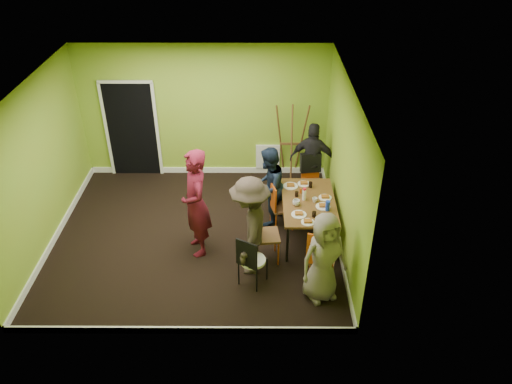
# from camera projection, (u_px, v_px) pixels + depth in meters

# --- Properties ---
(ground) EXTENTS (5.00, 5.00, 0.00)m
(ground) POSITION_uv_depth(u_px,v_px,m) (197.00, 236.00, 8.93)
(ground) COLOR black
(ground) RESTS_ON ground
(room_walls) EXTENTS (5.04, 4.54, 2.82)m
(room_walls) POSITION_uv_depth(u_px,v_px,m) (192.00, 188.00, 8.43)
(room_walls) COLOR #8CA92B
(room_walls) RESTS_ON ground
(dining_table) EXTENTS (0.90, 1.50, 0.75)m
(dining_table) POSITION_uv_depth(u_px,v_px,m) (309.00, 204.00, 8.55)
(dining_table) COLOR black
(dining_table) RESTS_ON ground
(chair_left_far) EXTENTS (0.47, 0.46, 0.91)m
(chair_left_far) POSITION_uv_depth(u_px,v_px,m) (278.00, 204.00, 8.87)
(chair_left_far) COLOR #CD5013
(chair_left_far) RESTS_ON ground
(chair_left_near) EXTENTS (0.48, 0.48, 1.04)m
(chair_left_near) POSITION_uv_depth(u_px,v_px,m) (261.00, 231.00, 8.08)
(chair_left_near) COLOR #CD5013
(chair_left_near) RESTS_ON ground
(chair_back_end) EXTENTS (0.45, 0.52, 0.96)m
(chair_back_end) POSITION_uv_depth(u_px,v_px,m) (311.00, 168.00, 9.61)
(chair_back_end) COLOR #CD5013
(chair_back_end) RESTS_ON ground
(chair_front_end) EXTENTS (0.53, 0.54, 1.06)m
(chair_front_end) POSITION_uv_depth(u_px,v_px,m) (321.00, 255.00, 7.56)
(chair_front_end) COLOR #CD5013
(chair_front_end) RESTS_ON ground
(chair_bentwood) EXTENTS (0.49, 0.49, 0.92)m
(chair_bentwood) POSITION_uv_depth(u_px,v_px,m) (251.00, 259.00, 7.61)
(chair_bentwood) COLOR black
(chair_bentwood) RESTS_ON ground
(easel) EXTENTS (0.68, 0.64, 1.70)m
(easel) POSITION_uv_depth(u_px,v_px,m) (291.00, 142.00, 10.17)
(easel) COLOR brown
(easel) RESTS_ON ground
(plate_near_left) EXTENTS (0.27, 0.27, 0.01)m
(plate_near_left) POSITION_uv_depth(u_px,v_px,m) (291.00, 186.00, 8.92)
(plate_near_left) COLOR white
(plate_near_left) RESTS_ON dining_table
(plate_near_right) EXTENTS (0.25, 0.25, 0.01)m
(plate_near_right) POSITION_uv_depth(u_px,v_px,m) (299.00, 214.00, 8.18)
(plate_near_right) COLOR white
(plate_near_right) RESTS_ON dining_table
(plate_far_back) EXTENTS (0.23, 0.23, 0.01)m
(plate_far_back) POSITION_uv_depth(u_px,v_px,m) (304.00, 184.00, 8.98)
(plate_far_back) COLOR white
(plate_far_back) RESTS_ON dining_table
(plate_far_front) EXTENTS (0.22, 0.22, 0.01)m
(plate_far_front) POSITION_uv_depth(u_px,v_px,m) (308.00, 222.00, 8.00)
(plate_far_front) COLOR white
(plate_far_front) RESTS_ON dining_table
(plate_wall_back) EXTENTS (0.23, 0.23, 0.01)m
(plate_wall_back) POSITION_uv_depth(u_px,v_px,m) (325.00, 198.00, 8.60)
(plate_wall_back) COLOR white
(plate_wall_back) RESTS_ON dining_table
(plate_wall_front) EXTENTS (0.24, 0.24, 0.01)m
(plate_wall_front) POSITION_uv_depth(u_px,v_px,m) (323.00, 207.00, 8.37)
(plate_wall_front) COLOR white
(plate_wall_front) RESTS_ON dining_table
(thermos) EXTENTS (0.06, 0.06, 0.20)m
(thermos) POSITION_uv_depth(u_px,v_px,m) (304.00, 195.00, 8.51)
(thermos) COLOR white
(thermos) RESTS_ON dining_table
(blue_bottle) EXTENTS (0.08, 0.08, 0.18)m
(blue_bottle) POSITION_uv_depth(u_px,v_px,m) (328.00, 206.00, 8.24)
(blue_bottle) COLOR #1937BD
(blue_bottle) RESTS_ON dining_table
(orange_bottle) EXTENTS (0.03, 0.03, 0.09)m
(orange_bottle) POSITION_uv_depth(u_px,v_px,m) (301.00, 191.00, 8.71)
(orange_bottle) COLOR #CD5013
(orange_bottle) RESTS_ON dining_table
(glass_mid) EXTENTS (0.06, 0.06, 0.09)m
(glass_mid) POSITION_uv_depth(u_px,v_px,m) (297.00, 194.00, 8.62)
(glass_mid) COLOR black
(glass_mid) RESTS_ON dining_table
(glass_back) EXTENTS (0.07, 0.07, 0.11)m
(glass_back) POSITION_uv_depth(u_px,v_px,m) (310.00, 185.00, 8.86)
(glass_back) COLOR black
(glass_back) RESTS_ON dining_table
(glass_front) EXTENTS (0.07, 0.07, 0.09)m
(glass_front) POSITION_uv_depth(u_px,v_px,m) (314.00, 214.00, 8.11)
(glass_front) COLOR black
(glass_front) RESTS_ON dining_table
(cup_a) EXTENTS (0.12, 0.12, 0.10)m
(cup_a) POSITION_uv_depth(u_px,v_px,m) (296.00, 203.00, 8.39)
(cup_a) COLOR white
(cup_a) RESTS_ON dining_table
(cup_b) EXTENTS (0.09, 0.09, 0.08)m
(cup_b) POSITION_uv_depth(u_px,v_px,m) (315.00, 200.00, 8.48)
(cup_b) COLOR white
(cup_b) RESTS_ON dining_table
(person_standing) EXTENTS (0.65, 0.80, 1.91)m
(person_standing) POSITION_uv_depth(u_px,v_px,m) (196.00, 203.00, 8.10)
(person_standing) COLOR #520E1D
(person_standing) RESTS_ON ground
(person_left_far) EXTENTS (0.81, 0.90, 1.51)m
(person_left_far) POSITION_uv_depth(u_px,v_px,m) (268.00, 187.00, 8.90)
(person_left_far) COLOR #131E31
(person_left_far) RESTS_ON ground
(person_left_near) EXTENTS (0.77, 1.17, 1.70)m
(person_left_near) POSITION_uv_depth(u_px,v_px,m) (250.00, 226.00, 7.74)
(person_left_near) COLOR #322821
(person_left_near) RESTS_ON ground
(person_back_end) EXTENTS (0.96, 0.57, 1.54)m
(person_back_end) POSITION_uv_depth(u_px,v_px,m) (313.00, 160.00, 9.69)
(person_back_end) COLOR black
(person_back_end) RESTS_ON ground
(person_front_end) EXTENTS (0.86, 0.72, 1.49)m
(person_front_end) POSITION_uv_depth(u_px,v_px,m) (324.00, 258.00, 7.28)
(person_front_end) COLOR gray
(person_front_end) RESTS_ON ground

